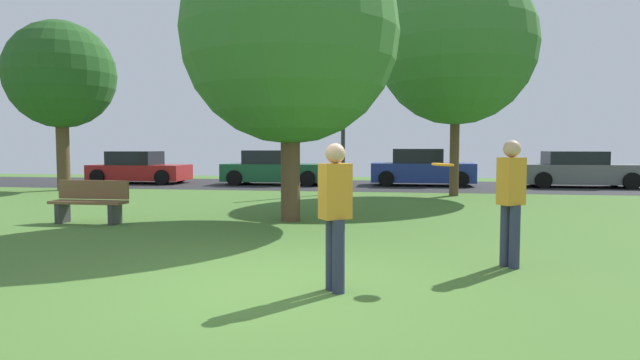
% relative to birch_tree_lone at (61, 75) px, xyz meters
% --- Properties ---
extents(ground_plane, '(44.00, 44.00, 0.00)m').
position_rel_birch_tree_lone_xyz_m(ground_plane, '(10.89, -11.90, -4.22)').
color(ground_plane, '#47702D').
extents(road_strip, '(44.00, 6.40, 0.01)m').
position_rel_birch_tree_lone_xyz_m(road_strip, '(10.89, 4.10, -4.22)').
color(road_strip, '#28282B').
rests_on(road_strip, ground_plane).
extents(birch_tree_lone, '(3.91, 3.91, 6.21)m').
position_rel_birch_tree_lone_xyz_m(birch_tree_lone, '(0.00, 0.00, 0.00)').
color(birch_tree_lone, brown).
rests_on(birch_tree_lone, ground_plane).
extents(maple_tree_far, '(4.66, 4.66, 6.34)m').
position_rel_birch_tree_lone_xyz_m(maple_tree_far, '(10.04, -6.63, -0.23)').
color(maple_tree_far, brown).
rests_on(maple_tree_far, ground_plane).
extents(oak_tree_right, '(5.10, 5.10, 7.42)m').
position_rel_birch_tree_lone_xyz_m(oak_tree_right, '(14.12, -0.07, 0.64)').
color(oak_tree_right, brown).
rests_on(oak_tree_right, ground_plane).
extents(person_thrower, '(0.39, 0.36, 1.66)m').
position_rel_birch_tree_lone_xyz_m(person_thrower, '(11.70, -12.02, -3.31)').
color(person_thrower, '#2D334C').
rests_on(person_thrower, ground_plane).
extents(person_catcher, '(0.39, 0.36, 1.70)m').
position_rel_birch_tree_lone_xyz_m(person_catcher, '(13.87, -10.48, -3.28)').
color(person_catcher, '#2D334C').
rests_on(person_catcher, ground_plane).
extents(frisbee_disc, '(0.33, 0.33, 0.04)m').
position_rel_birch_tree_lone_xyz_m(frisbee_disc, '(12.93, -11.15, -2.83)').
color(frisbee_disc, orange).
extents(parked_car_red, '(4.20, 2.02, 1.41)m').
position_rel_birch_tree_lone_xyz_m(parked_car_red, '(0.92, 3.88, -3.59)').
color(parked_car_red, '#B21E1E').
rests_on(parked_car_red, ground_plane).
extents(parked_car_green, '(4.39, 1.96, 1.46)m').
position_rel_birch_tree_lone_xyz_m(parked_car_green, '(7.07, 3.95, -3.56)').
color(parked_car_green, '#195633').
rests_on(parked_car_green, ground_plane).
extents(parked_car_blue, '(4.17, 1.97, 1.52)m').
position_rel_birch_tree_lone_xyz_m(parked_car_blue, '(13.21, 4.41, -3.54)').
color(parked_car_blue, '#233893').
rests_on(parked_car_blue, ground_plane).
extents(parked_car_grey, '(4.52, 1.94, 1.43)m').
position_rel_birch_tree_lone_xyz_m(parked_car_grey, '(19.35, 4.42, -3.57)').
color(parked_car_grey, slate).
rests_on(parked_car_grey, ground_plane).
extents(park_bench, '(1.60, 0.45, 0.90)m').
position_rel_birch_tree_lone_xyz_m(park_bench, '(5.92, -7.61, -3.76)').
color(park_bench, brown).
rests_on(park_bench, ground_plane).
extents(street_lamp_post, '(0.14, 0.14, 4.50)m').
position_rel_birch_tree_lone_xyz_m(street_lamp_post, '(10.40, 0.30, -1.97)').
color(street_lamp_post, '#2D2D33').
rests_on(street_lamp_post, ground_plane).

